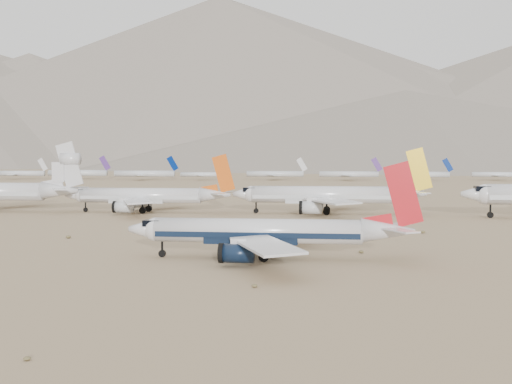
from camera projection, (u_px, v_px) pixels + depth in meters
ground at (210, 252)px, 104.53m from camera, size 7000.00×7000.00×0.00m
main_airliner at (270, 232)px, 96.98m from camera, size 42.29×41.31×14.92m
row2_gold_tail at (329, 195)px, 175.71m from camera, size 51.38×50.25×18.29m
row2_orange_tail at (148, 196)px, 180.36m from camera, size 46.39×45.39×16.55m
distant_storage_row at (315, 174)px, 447.14m from camera, size 571.99×58.69×15.34m
mountain_range at (353, 93)px, 1719.92m from camera, size 7354.00×3024.00×470.00m
desert_scrub at (26, 271)px, 85.31m from camera, size 233.60×121.67×0.63m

